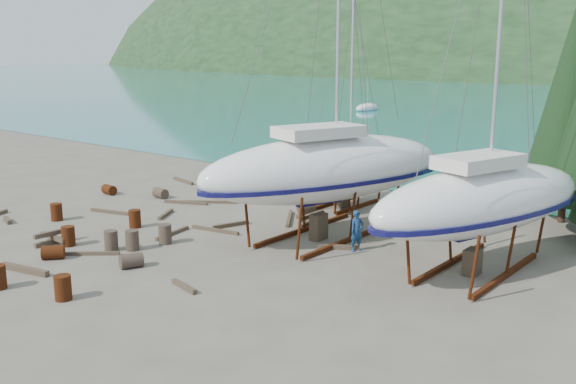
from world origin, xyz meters
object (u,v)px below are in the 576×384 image
Objects in this scene: large_sailboat_far at (482,199)px; worker at (357,231)px; large_sailboat_near at (327,168)px; small_sailboat_shore at (346,173)px.

large_sailboat_far reaches higher than worker.
large_sailboat_far is at bearing 18.47° from large_sailboat_near.
small_sailboat_shore is (-2.67, 5.41, -1.36)m from large_sailboat_near.
worker is (4.96, -6.36, -1.00)m from small_sailboat_shore.
large_sailboat_far is at bearing -62.01° from worker.
large_sailboat_near is 7.38m from large_sailboat_far.
large_sailboat_near is 6.18m from small_sailboat_shore.
worker is at bearing -3.27° from large_sailboat_near.
small_sailboat_shore reaches higher than worker.
large_sailboat_near is 1.76× the size of small_sailboat_shore.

